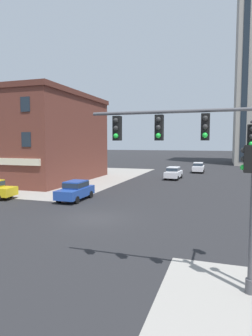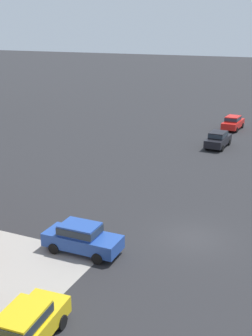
% 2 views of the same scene
% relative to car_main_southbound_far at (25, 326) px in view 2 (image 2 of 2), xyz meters
% --- Properties ---
extents(ground_plane, '(320.00, 320.00, 0.00)m').
position_rel_car_main_southbound_far_xyz_m(ground_plane, '(11.78, -3.44, -0.92)').
color(ground_plane, '#262628').
extents(car_main_southbound_far, '(4.52, 2.13, 1.68)m').
position_rel_car_main_southbound_far_xyz_m(car_main_southbound_far, '(0.00, 0.00, 0.00)').
color(car_main_southbound_far, gold).
rests_on(car_main_southbound_far, ground).
extents(car_cross_eastbound, '(4.48, 2.05, 1.68)m').
position_rel_car_main_southbound_far_xyz_m(car_cross_eastbound, '(32.79, 0.03, 0.00)').
color(car_cross_eastbound, black).
rests_on(car_cross_eastbound, ground).
extents(car_parked_curb, '(1.92, 4.42, 1.68)m').
position_rel_car_main_southbound_far_xyz_m(car_parked_curb, '(7.57, 1.80, 0.00)').
color(car_parked_curb, '#23479E').
rests_on(car_parked_curb, ground).
extents(car_main_mid, '(4.51, 2.11, 1.68)m').
position_rel_car_main_southbound_far_xyz_m(car_main_mid, '(41.68, 0.28, 0.00)').
color(car_main_mid, red).
rests_on(car_main_mid, ground).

